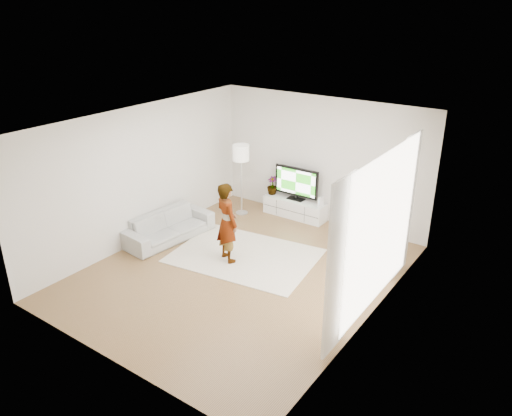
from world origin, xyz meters
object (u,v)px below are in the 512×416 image
Objects in this scene: player at (227,222)px; floor_lamp at (241,156)px; television at (296,182)px; media_console at (295,208)px; sofa at (169,226)px; rug at (245,256)px.

floor_lamp is (-1.13, 1.98, 0.61)m from player.
floor_lamp reaches higher than player.
floor_lamp is at bearing -152.88° from television.
media_console is 0.95× the size of player.
player is (0.01, -2.53, 0.59)m from media_console.
player is 1.66m from sofa.
sofa is (-1.57, -2.54, -0.55)m from television.
rug is at bearing -85.35° from television.
player reaches higher than sofa.
player is at bearing -119.56° from rug.
floor_lamp reaches higher than media_console.
sofa is 2.30m from floor_lamp.
floor_lamp reaches higher than television.
media_console is 1.37× the size of television.
player is at bearing -84.45° from sofa.
floor_lamp is (0.45, 1.96, 1.12)m from sofa.
sofa reaches higher than rug.
rug is 1.39× the size of sofa.
floor_lamp is at bearing -154.01° from media_console.
media_console is 2.60m from player.
television is 1.39m from floor_lamp.
player is 0.80× the size of sofa.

